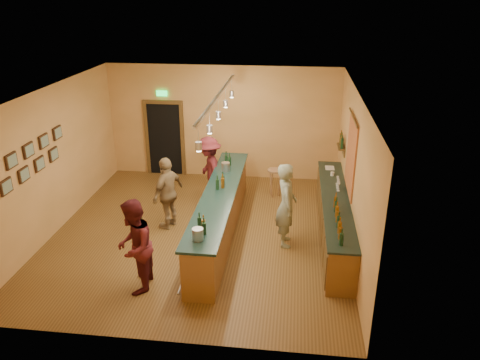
# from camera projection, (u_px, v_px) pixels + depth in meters

# --- Properties ---
(floor) EXTENTS (7.00, 7.00, 0.00)m
(floor) POSITION_uv_depth(u_px,v_px,m) (200.00, 233.00, 10.58)
(floor) COLOR brown
(floor) RESTS_ON ground
(ceiling) EXTENTS (6.50, 7.00, 0.02)m
(ceiling) POSITION_uv_depth(u_px,v_px,m) (195.00, 92.00, 9.34)
(ceiling) COLOR silver
(ceiling) RESTS_ON wall_back
(wall_back) EXTENTS (6.50, 0.02, 3.20)m
(wall_back) POSITION_uv_depth(u_px,v_px,m) (223.00, 123.00, 13.17)
(wall_back) COLOR #B98945
(wall_back) RESTS_ON floor
(wall_front) EXTENTS (6.50, 0.02, 3.20)m
(wall_front) POSITION_uv_depth(u_px,v_px,m) (149.00, 253.00, 6.75)
(wall_front) COLOR #B98945
(wall_front) RESTS_ON floor
(wall_left) EXTENTS (0.02, 7.00, 3.20)m
(wall_left) POSITION_uv_depth(u_px,v_px,m) (53.00, 161.00, 10.32)
(wall_left) COLOR #B98945
(wall_left) RESTS_ON floor
(wall_right) EXTENTS (0.02, 7.00, 3.20)m
(wall_right) POSITION_uv_depth(u_px,v_px,m) (353.00, 174.00, 9.60)
(wall_right) COLOR #B98945
(wall_right) RESTS_ON floor
(doorway) EXTENTS (1.15, 0.09, 2.48)m
(doorway) POSITION_uv_depth(u_px,v_px,m) (165.00, 137.00, 13.51)
(doorway) COLOR black
(doorway) RESTS_ON wall_back
(tapestry) EXTENTS (0.03, 1.40, 1.60)m
(tapestry) POSITION_uv_depth(u_px,v_px,m) (351.00, 156.00, 9.87)
(tapestry) COLOR #A33520
(tapestry) RESTS_ON wall_right
(bottle_shelf) EXTENTS (0.17, 0.55, 0.54)m
(bottle_shelf) POSITION_uv_depth(u_px,v_px,m) (342.00, 142.00, 11.33)
(bottle_shelf) COLOR #4E3717
(bottle_shelf) RESTS_ON wall_right
(picture_grid) EXTENTS (0.06, 2.20, 0.70)m
(picture_grid) POSITION_uv_depth(u_px,v_px,m) (34.00, 157.00, 9.49)
(picture_grid) COLOR #382111
(picture_grid) RESTS_ON wall_left
(back_counter) EXTENTS (0.60, 4.55, 1.27)m
(back_counter) POSITION_uv_depth(u_px,v_px,m) (334.00, 217.00, 10.23)
(back_counter) COLOR olive
(back_counter) RESTS_ON floor
(tasting_bar) EXTENTS (0.73, 5.10, 1.38)m
(tasting_bar) POSITION_uv_depth(u_px,v_px,m) (220.00, 210.00, 10.29)
(tasting_bar) COLOR olive
(tasting_bar) RESTS_ON floor
(pendant_track) EXTENTS (0.11, 4.60, 0.50)m
(pendant_track) POSITION_uv_depth(u_px,v_px,m) (218.00, 104.00, 9.38)
(pendant_track) COLOR silver
(pendant_track) RESTS_ON ceiling
(bartender) EXTENTS (0.51, 0.71, 1.84)m
(bartender) POSITION_uv_depth(u_px,v_px,m) (286.00, 205.00, 9.80)
(bartender) COLOR gray
(bartender) RESTS_ON floor
(customer_a) EXTENTS (0.74, 0.92, 1.77)m
(customer_a) POSITION_uv_depth(u_px,v_px,m) (134.00, 247.00, 8.30)
(customer_a) COLOR #59191E
(customer_a) RESTS_ON floor
(customer_b) EXTENTS (0.76, 1.07, 1.69)m
(customer_b) POSITION_uv_depth(u_px,v_px,m) (168.00, 193.00, 10.56)
(customer_b) COLOR #997A51
(customer_b) RESTS_ON floor
(customer_c) EXTENTS (1.01, 1.27, 1.73)m
(customer_c) POSITION_uv_depth(u_px,v_px,m) (209.00, 170.00, 11.81)
(customer_c) COLOR #59191E
(customer_c) RESTS_ON floor
(bar_stool) EXTENTS (0.37, 0.37, 0.76)m
(bar_stool) POSITION_uv_depth(u_px,v_px,m) (274.00, 175.00, 12.18)
(bar_stool) COLOR #8C613F
(bar_stool) RESTS_ON floor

